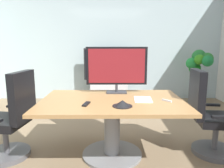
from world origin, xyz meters
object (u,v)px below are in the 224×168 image
object	(u,v)px
potted_plant	(199,70)
remote_control	(86,104)
tv_monitor	(117,67)
wall_display_unit	(109,84)
office_chair_right	(209,120)
conference_phone	(122,104)
conference_table	(112,115)
office_chair_left	(11,123)

from	to	relation	value
potted_plant	remote_control	size ratio (longest dim) A/B	7.54
tv_monitor	wall_display_unit	world-z (taller)	tv_monitor
office_chair_right	remote_control	xyz separation A→B (m)	(-1.53, -0.26, 0.28)
wall_display_unit	remote_control	bearing A→B (deg)	-94.76
remote_control	tv_monitor	bearing A→B (deg)	70.99
office_chair_right	conference_phone	xyz separation A→B (m)	(-1.13, -0.33, 0.31)
office_chair_right	remote_control	bearing A→B (deg)	106.49
wall_display_unit	potted_plant	size ratio (longest dim) A/B	1.02
tv_monitor	conference_phone	distance (m)	0.76
tv_monitor	wall_display_unit	xyz separation A→B (m)	(-0.12, 2.22, -0.65)
office_chair_right	wall_display_unit	distance (m)	2.88
conference_table	wall_display_unit	bearing A→B (deg)	91.26
remote_control	office_chair_left	bearing A→B (deg)	-179.31
office_chair_right	tv_monitor	world-z (taller)	tv_monitor
office_chair_left	wall_display_unit	distance (m)	2.91
remote_control	office_chair_right	bearing A→B (deg)	21.03
conference_table	office_chair_right	xyz separation A→B (m)	(1.24, 0.05, -0.08)
conference_table	office_chair_right	size ratio (longest dim) A/B	1.59
conference_table	office_chair_right	distance (m)	1.24
tv_monitor	conference_phone	size ratio (longest dim) A/B	3.82
tv_monitor	potted_plant	distance (m)	2.73
tv_monitor	remote_control	size ratio (longest dim) A/B	4.94
conference_phone	tv_monitor	bearing A→B (deg)	93.85
office_chair_left	potted_plant	bearing A→B (deg)	133.83
potted_plant	conference_phone	world-z (taller)	potted_plant
potted_plant	remote_control	world-z (taller)	potted_plant
tv_monitor	office_chair_left	bearing A→B (deg)	-161.36
office_chair_right	conference_phone	size ratio (longest dim) A/B	4.95
tv_monitor	remote_control	xyz separation A→B (m)	(-0.36, -0.61, -0.35)
conference_phone	potted_plant	bearing A→B (deg)	53.74
potted_plant	tv_monitor	bearing A→B (deg)	-135.59
office_chair_left	tv_monitor	size ratio (longest dim) A/B	1.30
wall_display_unit	potted_plant	bearing A→B (deg)	-8.82
office_chair_left	office_chair_right	bearing A→B (deg)	100.08
conference_table	potted_plant	xyz separation A→B (m)	(2.01, 2.30, 0.29)
office_chair_left	wall_display_unit	size ratio (longest dim) A/B	0.83
office_chair_right	tv_monitor	distance (m)	1.38
potted_plant	remote_control	bearing A→B (deg)	-132.42
conference_table	tv_monitor	size ratio (longest dim) A/B	2.07
wall_display_unit	remote_control	world-z (taller)	wall_display_unit
conference_phone	remote_control	distance (m)	0.41
office_chair_left	conference_phone	world-z (taller)	office_chair_left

